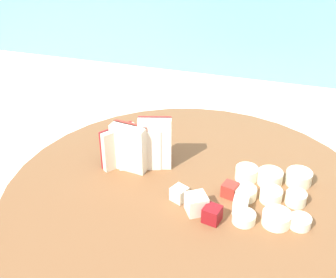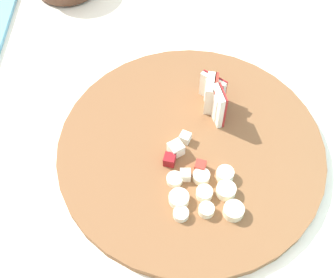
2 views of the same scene
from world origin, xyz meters
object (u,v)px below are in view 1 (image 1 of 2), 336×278
apple_wedge_fan (136,147)px  banana_slice_rows (272,193)px  apple_dice_pile (208,202)px  cutting_board (190,201)px

apple_wedge_fan → banana_slice_rows: bearing=-4.9°
banana_slice_rows → apple_wedge_fan: bearing=175.1°
apple_wedge_fan → apple_dice_pile: bearing=-27.7°
cutting_board → apple_dice_pile: size_ratio=4.93×
cutting_board → apple_wedge_fan: apple_wedge_fan is taller
apple_dice_pile → banana_slice_rows: (0.06, 0.04, -0.00)m
apple_dice_pile → banana_slice_rows: 0.07m
cutting_board → apple_dice_pile: bearing=-34.1°
cutting_board → apple_wedge_fan: (-0.08, 0.04, 0.04)m
cutting_board → banana_slice_rows: (0.09, 0.02, 0.01)m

